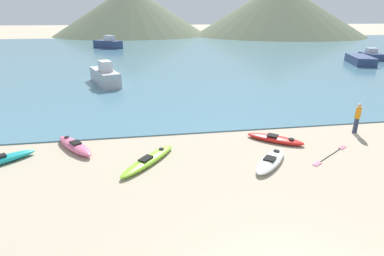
{
  "coord_description": "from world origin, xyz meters",
  "views": [
    {
      "loc": [
        -2.81,
        -3.46,
        5.52
      ],
      "look_at": [
        -0.65,
        9.7,
        0.5
      ],
      "focal_mm": 28.0,
      "sensor_mm": 36.0,
      "label": 1
    }
  ],
  "objects_px": {
    "kayak_on_sand_2": "(275,139)",
    "moored_boat_2": "(105,76)",
    "moored_boat_0": "(108,44)",
    "moored_boat_1": "(372,56)",
    "moored_boat_3": "(360,60)",
    "kayak_on_sand_3": "(271,161)",
    "person_near_waterline": "(358,116)",
    "loose_paddle": "(330,155)",
    "kayak_on_sand_0": "(149,160)",
    "kayak_on_sand_5": "(75,146)"
  },
  "relations": [
    {
      "from": "kayak_on_sand_2",
      "to": "moored_boat_2",
      "type": "height_order",
      "value": "moored_boat_2"
    },
    {
      "from": "kayak_on_sand_2",
      "to": "kayak_on_sand_3",
      "type": "xyz_separation_m",
      "value": [
        -1.12,
        -2.1,
        0.01
      ]
    },
    {
      "from": "kayak_on_sand_2",
      "to": "moored_boat_0",
      "type": "bearing_deg",
      "value": 104.75
    },
    {
      "from": "kayak_on_sand_3",
      "to": "moored_boat_1",
      "type": "distance_m",
      "value": 36.11
    },
    {
      "from": "moored_boat_3",
      "to": "loose_paddle",
      "type": "distance_m",
      "value": 28.97
    },
    {
      "from": "kayak_on_sand_0",
      "to": "kayak_on_sand_2",
      "type": "distance_m",
      "value": 6.03
    },
    {
      "from": "loose_paddle",
      "to": "moored_boat_1",
      "type": "bearing_deg",
      "value": 48.92
    },
    {
      "from": "kayak_on_sand_3",
      "to": "moored_boat_1",
      "type": "xyz_separation_m",
      "value": [
        25.14,
        25.91,
        0.43
      ]
    },
    {
      "from": "moored_boat_0",
      "to": "moored_boat_2",
      "type": "relative_size",
      "value": 1.05
    },
    {
      "from": "moored_boat_0",
      "to": "moored_boat_1",
      "type": "distance_m",
      "value": 41.5
    },
    {
      "from": "kayak_on_sand_2",
      "to": "moored_boat_2",
      "type": "bearing_deg",
      "value": 123.23
    },
    {
      "from": "moored_boat_0",
      "to": "moored_boat_3",
      "type": "xyz_separation_m",
      "value": [
        31.73,
        -24.11,
        -0.3
      ]
    },
    {
      "from": "moored_boat_0",
      "to": "moored_boat_2",
      "type": "distance_m",
      "value": 31.0
    },
    {
      "from": "kayak_on_sand_0",
      "to": "kayak_on_sand_5",
      "type": "xyz_separation_m",
      "value": [
        -3.17,
        1.85,
        0.04
      ]
    },
    {
      "from": "loose_paddle",
      "to": "moored_boat_3",
      "type": "bearing_deg",
      "value": 50.93
    },
    {
      "from": "moored_boat_1",
      "to": "kayak_on_sand_0",
      "type": "bearing_deg",
      "value": -140.03
    },
    {
      "from": "moored_boat_2",
      "to": "loose_paddle",
      "type": "distance_m",
      "value": 19.07
    },
    {
      "from": "kayak_on_sand_0",
      "to": "kayak_on_sand_3",
      "type": "height_order",
      "value": "kayak_on_sand_3"
    },
    {
      "from": "kayak_on_sand_5",
      "to": "moored_boat_1",
      "type": "height_order",
      "value": "moored_boat_1"
    },
    {
      "from": "kayak_on_sand_3",
      "to": "moored_boat_3",
      "type": "bearing_deg",
      "value": 47.25
    },
    {
      "from": "kayak_on_sand_0",
      "to": "moored_boat_2",
      "type": "relative_size",
      "value": 0.57
    },
    {
      "from": "moored_boat_3",
      "to": "kayak_on_sand_3",
      "type": "bearing_deg",
      "value": -132.75
    },
    {
      "from": "kayak_on_sand_3",
      "to": "moored_boat_1",
      "type": "height_order",
      "value": "moored_boat_1"
    },
    {
      "from": "person_near_waterline",
      "to": "loose_paddle",
      "type": "height_order",
      "value": "person_near_waterline"
    },
    {
      "from": "kayak_on_sand_3",
      "to": "moored_boat_0",
      "type": "relative_size",
      "value": 0.46
    },
    {
      "from": "kayak_on_sand_2",
      "to": "moored_boat_1",
      "type": "height_order",
      "value": "moored_boat_1"
    },
    {
      "from": "moored_boat_0",
      "to": "moored_boat_3",
      "type": "distance_m",
      "value": 39.85
    },
    {
      "from": "kayak_on_sand_2",
      "to": "moored_boat_0",
      "type": "xyz_separation_m",
      "value": [
        -11.79,
        44.79,
        0.71
      ]
    },
    {
      "from": "kayak_on_sand_0",
      "to": "kayak_on_sand_5",
      "type": "relative_size",
      "value": 1.08
    },
    {
      "from": "person_near_waterline",
      "to": "moored_boat_0",
      "type": "height_order",
      "value": "moored_boat_0"
    },
    {
      "from": "kayak_on_sand_2",
      "to": "loose_paddle",
      "type": "relative_size",
      "value": 1.05
    },
    {
      "from": "kayak_on_sand_0",
      "to": "moored_boat_2",
      "type": "bearing_deg",
      "value": 101.95
    },
    {
      "from": "kayak_on_sand_2",
      "to": "moored_boat_3",
      "type": "distance_m",
      "value": 28.73
    },
    {
      "from": "moored_boat_1",
      "to": "loose_paddle",
      "type": "relative_size",
      "value": 1.5
    },
    {
      "from": "moored_boat_0",
      "to": "moored_boat_1",
      "type": "relative_size",
      "value": 1.49
    },
    {
      "from": "kayak_on_sand_5",
      "to": "moored_boat_1",
      "type": "bearing_deg",
      "value": 35.07
    },
    {
      "from": "kayak_on_sand_3",
      "to": "moored_boat_2",
      "type": "height_order",
      "value": "moored_boat_2"
    },
    {
      "from": "kayak_on_sand_5",
      "to": "person_near_waterline",
      "type": "relative_size",
      "value": 1.76
    },
    {
      "from": "kayak_on_sand_2",
      "to": "moored_boat_1",
      "type": "xyz_separation_m",
      "value": [
        24.02,
        23.81,
        0.44
      ]
    },
    {
      "from": "moored_boat_1",
      "to": "moored_boat_3",
      "type": "bearing_deg",
      "value": -142.46
    },
    {
      "from": "person_near_waterline",
      "to": "moored_boat_2",
      "type": "relative_size",
      "value": 0.3
    },
    {
      "from": "kayak_on_sand_0",
      "to": "moored_boat_3",
      "type": "height_order",
      "value": "moored_boat_3"
    },
    {
      "from": "moored_boat_3",
      "to": "loose_paddle",
      "type": "relative_size",
      "value": 2.51
    },
    {
      "from": "person_near_waterline",
      "to": "loose_paddle",
      "type": "relative_size",
      "value": 0.63
    },
    {
      "from": "moored_boat_1",
      "to": "loose_paddle",
      "type": "height_order",
      "value": "moored_boat_1"
    },
    {
      "from": "kayak_on_sand_2",
      "to": "person_near_waterline",
      "type": "xyz_separation_m",
      "value": [
        4.39,
        0.37,
        0.75
      ]
    },
    {
      "from": "moored_boat_2",
      "to": "kayak_on_sand_0",
      "type": "bearing_deg",
      "value": -78.05
    },
    {
      "from": "kayak_on_sand_0",
      "to": "moored_boat_3",
      "type": "bearing_deg",
      "value": 40.34
    },
    {
      "from": "moored_boat_2",
      "to": "loose_paddle",
      "type": "bearing_deg",
      "value": -55.5
    },
    {
      "from": "kayak_on_sand_5",
      "to": "moored_boat_3",
      "type": "relative_size",
      "value": 0.44
    }
  ]
}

